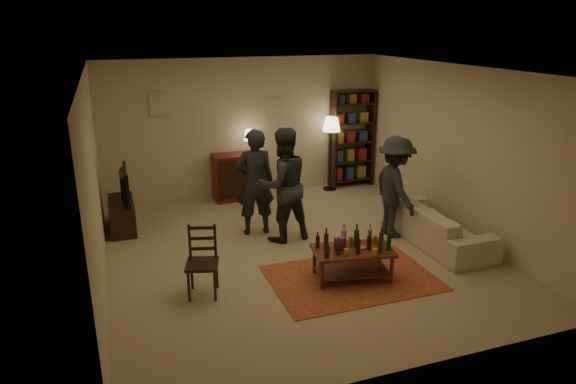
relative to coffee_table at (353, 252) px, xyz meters
name	(u,v)px	position (x,y,z in m)	size (l,w,h in m)	color
floor	(296,251)	(-0.41, 1.07, -0.40)	(6.00, 6.00, 0.00)	#C6B793
room_shell	(210,106)	(-1.05, 4.05, 1.42)	(6.00, 6.00, 6.00)	beige
rug	(352,278)	(0.00, 0.00, -0.39)	(2.20, 1.50, 0.01)	maroon
coffee_table	(353,252)	(0.00, 0.00, 0.00)	(1.14, 0.75, 0.77)	brown
dining_chair	(202,258)	(-1.96, 0.29, 0.09)	(0.49, 0.49, 0.92)	#321810
tv_stand	(122,208)	(-2.85, 2.87, -0.01)	(0.40, 1.00, 1.06)	#321810
dresser	(239,175)	(-0.60, 3.78, 0.08)	(1.00, 0.50, 1.36)	maroon
bookshelf	(352,138)	(1.84, 3.85, 0.64)	(0.90, 0.34, 2.02)	#321810
floor_lamp	(331,129)	(1.31, 3.72, 0.88)	(0.36, 0.36, 1.52)	black
sofa	(437,224)	(1.79, 0.67, -0.09)	(2.08, 0.81, 0.61)	beige
person_left	(255,182)	(-0.79, 1.99, 0.48)	(0.64, 0.42, 1.75)	#222329
person_right	(283,185)	(-0.45, 1.59, 0.51)	(0.88, 0.69, 1.81)	#2A2B33
person_by_sofa	(395,187)	(1.29, 1.15, 0.43)	(1.06, 0.61, 1.64)	#27282F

